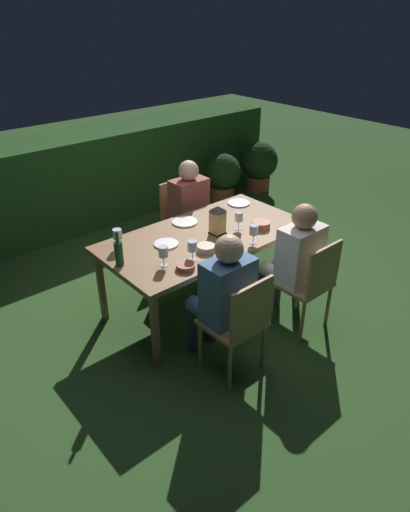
% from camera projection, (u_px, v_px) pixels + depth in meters
% --- Properties ---
extents(ground_plane, '(16.00, 16.00, 0.00)m').
position_uv_depth(ground_plane, '(205.00, 302.00, 4.40)').
color(ground_plane, '#2D5123').
extents(dining_table, '(1.86, 0.96, 0.74)m').
position_uv_depth(dining_table, '(205.00, 240.00, 4.06)').
color(dining_table, olive).
rests_on(dining_table, ground).
extents(chair_side_left_a, '(0.42, 0.40, 0.87)m').
position_uv_depth(chair_side_left_a, '(239.00, 322.00, 3.34)').
color(chair_side_left_a, '#9E7A51').
rests_on(chair_side_left_a, ground).
extents(person_in_blue, '(0.38, 0.47, 1.15)m').
position_uv_depth(person_in_blue, '(222.00, 293.00, 3.40)').
color(person_in_blue, '#426699').
rests_on(person_in_blue, ground).
extents(chair_side_right_b, '(0.42, 0.40, 0.87)m').
position_uv_depth(chair_side_right_b, '(182.00, 217.00, 4.97)').
color(chair_side_right_b, '#9E7A51').
rests_on(chair_side_right_b, ground).
extents(person_in_rust, '(0.38, 0.47, 1.15)m').
position_uv_depth(person_in_rust, '(193.00, 209.00, 4.77)').
color(person_in_rust, '#9E4C47').
rests_on(person_in_rust, ground).
extents(chair_side_left_b, '(0.42, 0.40, 0.87)m').
position_uv_depth(chair_side_left_b, '(310.00, 282.00, 3.82)').
color(chair_side_left_b, '#9E7A51').
rests_on(chair_side_left_b, ground).
extents(person_in_cream, '(0.38, 0.47, 1.15)m').
position_uv_depth(person_in_cream, '(294.00, 258.00, 3.87)').
color(person_in_cream, white).
rests_on(person_in_cream, ground).
extents(lantern_centerpiece, '(0.15, 0.15, 0.27)m').
position_uv_depth(lantern_centerpiece, '(218.00, 218.00, 3.98)').
color(lantern_centerpiece, black).
rests_on(lantern_centerpiece, dining_table).
extents(green_bottle_on_table, '(0.07, 0.07, 0.29)m').
position_uv_depth(green_bottle_on_table, '(119.00, 253.00, 3.52)').
color(green_bottle_on_table, '#195128').
rests_on(green_bottle_on_table, dining_table).
extents(wine_glass_a, '(0.08, 0.08, 0.17)m').
position_uv_depth(wine_glass_a, '(239.00, 217.00, 4.07)').
color(wine_glass_a, silver).
rests_on(wine_glass_a, dining_table).
extents(wine_glass_b, '(0.08, 0.08, 0.17)m').
position_uv_depth(wine_glass_b, '(254.00, 231.00, 3.83)').
color(wine_glass_b, silver).
rests_on(wine_glass_b, dining_table).
extents(wine_glass_c, '(0.08, 0.08, 0.17)m').
position_uv_depth(wine_glass_c, '(163.00, 253.00, 3.50)').
color(wine_glass_c, silver).
rests_on(wine_glass_c, dining_table).
extents(wine_glass_d, '(0.08, 0.08, 0.17)m').
position_uv_depth(wine_glass_d, '(192.00, 247.00, 3.58)').
color(wine_glass_d, silver).
rests_on(wine_glass_d, dining_table).
extents(wine_glass_e, '(0.08, 0.08, 0.17)m').
position_uv_depth(wine_glass_e, '(117.00, 235.00, 3.76)').
color(wine_glass_e, silver).
rests_on(wine_glass_e, dining_table).
extents(plate_a, '(0.21, 0.21, 0.01)m').
position_uv_depth(plate_a, '(166.00, 244.00, 3.86)').
color(plate_a, white).
rests_on(plate_a, dining_table).
extents(plate_b, '(0.22, 0.22, 0.01)m').
position_uv_depth(plate_b, '(239.00, 203.00, 4.64)').
color(plate_b, silver).
rests_on(plate_b, dining_table).
extents(plate_c, '(0.24, 0.24, 0.01)m').
position_uv_depth(plate_c, '(185.00, 222.00, 4.25)').
color(plate_c, white).
rests_on(plate_c, dining_table).
extents(bowl_olives, '(0.15, 0.15, 0.05)m').
position_uv_depth(bowl_olives, '(206.00, 248.00, 3.76)').
color(bowl_olives, '#BCAD8E').
rests_on(bowl_olives, dining_table).
extents(bowl_bread, '(0.15, 0.15, 0.04)m').
position_uv_depth(bowl_bread, '(185.00, 266.00, 3.51)').
color(bowl_bread, '#9E5138').
rests_on(bowl_bread, dining_table).
extents(bowl_salad, '(0.16, 0.16, 0.06)m').
position_uv_depth(bowl_salad, '(261.00, 224.00, 4.14)').
color(bowl_salad, '#9E5138').
rests_on(bowl_salad, dining_table).
extents(hedge_backdrop, '(5.88, 0.77, 1.14)m').
position_uv_depth(hedge_backdrop, '(78.00, 180.00, 5.75)').
color(hedge_backdrop, '#234C1E').
rests_on(hedge_backdrop, ground).
extents(potted_plant_by_hedge, '(0.50, 0.50, 0.71)m').
position_uv_depth(potted_plant_by_hedge, '(223.00, 176.00, 6.38)').
color(potted_plant_by_hedge, brown).
rests_on(potted_plant_by_hedge, ground).
extents(potted_plant_corner, '(0.56, 0.56, 0.74)m').
position_uv_depth(potted_plant_corner, '(259.00, 164.00, 6.81)').
color(potted_plant_corner, brown).
rests_on(potted_plant_corner, ground).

